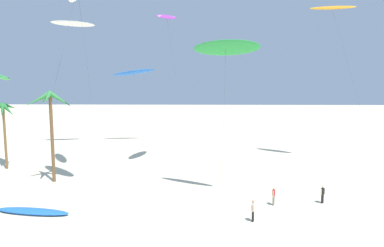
{
  "coord_description": "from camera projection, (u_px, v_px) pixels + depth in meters",
  "views": [
    {
      "loc": [
        4.52,
        -5.43,
        10.7
      ],
      "look_at": [
        3.86,
        20.2,
        7.55
      ],
      "focal_mm": 32.69,
      "sensor_mm": 36.0,
      "label": 1
    }
  ],
  "objects": [
    {
      "name": "person_near_left",
      "position": [
        253.0,
        210.0,
        26.58
      ],
      "size": [
        0.3,
        0.47,
        1.69
      ],
      "color": "black",
      "rests_on": "ground"
    },
    {
      "name": "flying_kite_1",
      "position": [
        226.0,
        48.0,
        30.76
      ],
      "size": [
        6.25,
        4.63,
        14.33
      ],
      "color": "green",
      "rests_on": "ground"
    },
    {
      "name": "flying_kite_5",
      "position": [
        73.0,
        24.0,
        54.72
      ],
      "size": [
        6.89,
        9.44,
        20.14
      ],
      "color": "white",
      "rests_on": "ground"
    },
    {
      "name": "grounded_kite_1",
      "position": [
        33.0,
        211.0,
        28.3
      ],
      "size": [
        6.4,
        2.17,
        0.36
      ],
      "color": "blue",
      "rests_on": "ground"
    },
    {
      "name": "person_mid_field",
      "position": [
        274.0,
        195.0,
        30.1
      ],
      "size": [
        0.31,
        0.47,
        1.61
      ],
      "color": "slate",
      "rests_on": "ground"
    },
    {
      "name": "flying_kite_3",
      "position": [
        167.0,
        17.0,
        41.92
      ],
      "size": [
        4.89,
        11.62,
        19.14
      ],
      "color": "purple",
      "rests_on": "ground"
    },
    {
      "name": "palm_tree_1",
      "position": [
        51.0,
        107.0,
        36.31
      ],
      "size": [
        4.55,
        5.06,
        9.66
      ],
      "color": "brown",
      "rests_on": "ground"
    },
    {
      "name": "flying_kite_6",
      "position": [
        134.0,
        72.0,
        59.57
      ],
      "size": [
        7.23,
        4.95,
        13.04
      ],
      "color": "blue",
      "rests_on": "ground"
    },
    {
      "name": "flying_kite_4",
      "position": [
        332.0,
        8.0,
        44.29
      ],
      "size": [
        5.71,
        10.91,
        20.52
      ],
      "color": "orange",
      "rests_on": "ground"
    },
    {
      "name": "person_foreground_walker",
      "position": [
        323.0,
        193.0,
        30.58
      ],
      "size": [
        0.42,
        0.35,
        1.61
      ],
      "color": "black",
      "rests_on": "ground"
    },
    {
      "name": "palm_tree_0",
      "position": [
        4.0,
        114.0,
        41.87
      ],
      "size": [
        3.13,
        3.37,
        8.12
      ],
      "color": "brown",
      "rests_on": "ground"
    }
  ]
}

